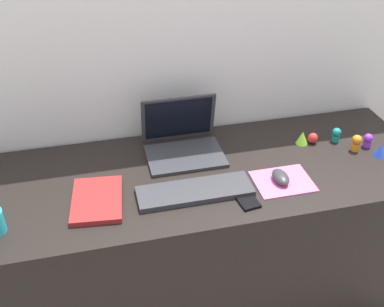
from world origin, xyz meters
The scene contains 15 objects.
ground_plane centered at (0.00, 0.00, 0.00)m, with size 6.00×6.00×0.00m, color slate.
back_wall centered at (0.00, 0.35, 0.84)m, with size 3.06×0.05×1.68m, color silver.
desk centered at (0.00, 0.00, 0.37)m, with size 1.86×0.63×0.74m, color black.
laptop centered at (0.00, 0.16, 0.79)m, with size 0.30×0.25×0.21m.
keyboard centered at (-0.02, -0.12, 0.75)m, with size 0.41×0.13×0.02m, color #333338.
mousepad centered at (0.31, -0.13, 0.74)m, with size 0.21×0.17×0.00m, color pink.
mouse centered at (0.30, -0.13, 0.76)m, with size 0.06×0.10×0.03m, color #333338.
cell_phone centered at (0.15, -0.19, 0.74)m, with size 0.06×0.13×0.01m, color black.
notebook_pad centered at (-0.36, -0.09, 0.75)m, with size 0.17×0.24×0.02m, color maroon.
toy_figurine_red centered at (0.54, 0.09, 0.76)m, with size 0.04×0.04×0.04m, color red.
toy_figurine_orange centered at (0.68, 0.00, 0.78)m, with size 0.04×0.04×0.07m.
toy_figurine_blue centered at (0.75, -0.06, 0.77)m, with size 0.05×0.05×0.05m, color blue.
toy_figurine_teal centered at (0.63, 0.08, 0.77)m, with size 0.04×0.04×0.06m.
toy_figurine_lime centered at (0.49, 0.10, 0.77)m, with size 0.05×0.05×0.05m, color #8CDB33.
toy_figurine_purple centered at (0.74, 0.01, 0.77)m, with size 0.04×0.04×0.06m.
Camera 1 is at (-0.33, -1.38, 1.78)m, focal length 43.67 mm.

